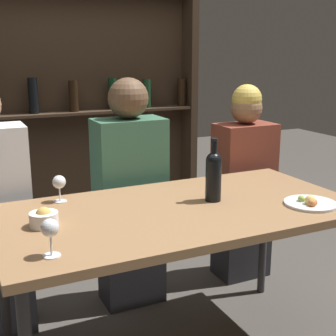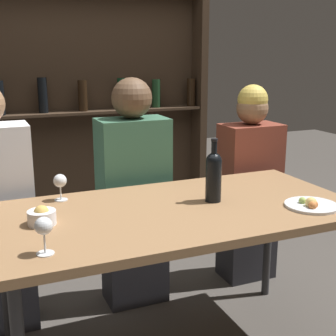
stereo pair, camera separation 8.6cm
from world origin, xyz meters
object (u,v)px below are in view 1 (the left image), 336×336
(seated_person_right, at_px, (243,186))
(food_plate_0, at_px, (310,203))
(wine_bottle, at_px, (214,174))
(snack_bowl, at_px, (44,218))
(wine_glass_1, at_px, (50,230))
(wine_glass_0, at_px, (59,183))
(seated_person_center, at_px, (130,199))

(seated_person_right, bearing_deg, food_plate_0, -104.47)
(wine_bottle, xyz_separation_m, food_plate_0, (0.35, -0.24, -0.11))
(wine_bottle, distance_m, seated_person_right, 0.84)
(snack_bowl, bearing_deg, seated_person_right, 23.19)
(food_plate_0, bearing_deg, wine_bottle, 145.33)
(wine_glass_1, bearing_deg, wine_glass_0, 74.47)
(wine_glass_1, height_order, food_plate_0, wine_glass_1)
(wine_glass_0, bearing_deg, snack_bowl, -114.16)
(wine_bottle, distance_m, food_plate_0, 0.44)
(wine_glass_1, xyz_separation_m, seated_person_center, (0.60, 0.85, -0.23))
(food_plate_0, distance_m, seated_person_center, 0.98)
(wine_glass_0, height_order, seated_person_center, seated_person_center)
(wine_glass_0, bearing_deg, seated_person_right, 13.45)
(wine_bottle, relative_size, wine_glass_0, 2.35)
(wine_glass_0, relative_size, seated_person_center, 0.10)
(wine_glass_1, bearing_deg, food_plate_0, 1.99)
(seated_person_center, bearing_deg, wine_bottle, -71.77)
(snack_bowl, bearing_deg, wine_bottle, -0.21)
(snack_bowl, bearing_deg, food_plate_0, -12.52)
(wine_bottle, height_order, wine_glass_0, wine_bottle)
(wine_glass_0, relative_size, snack_bowl, 1.11)
(wine_bottle, relative_size, wine_glass_1, 2.19)
(wine_glass_1, relative_size, snack_bowl, 1.18)
(wine_glass_0, height_order, wine_glass_1, wine_glass_1)
(seated_person_center, bearing_deg, food_plate_0, -56.40)
(wine_bottle, bearing_deg, snack_bowl, 179.79)
(wine_bottle, distance_m, seated_person_center, 0.65)
(wine_glass_0, height_order, snack_bowl, wine_glass_0)
(wine_bottle, height_order, snack_bowl, wine_bottle)
(wine_bottle, distance_m, wine_glass_0, 0.69)
(wine_glass_0, distance_m, seated_person_center, 0.57)
(wine_glass_0, relative_size, seated_person_right, 0.10)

